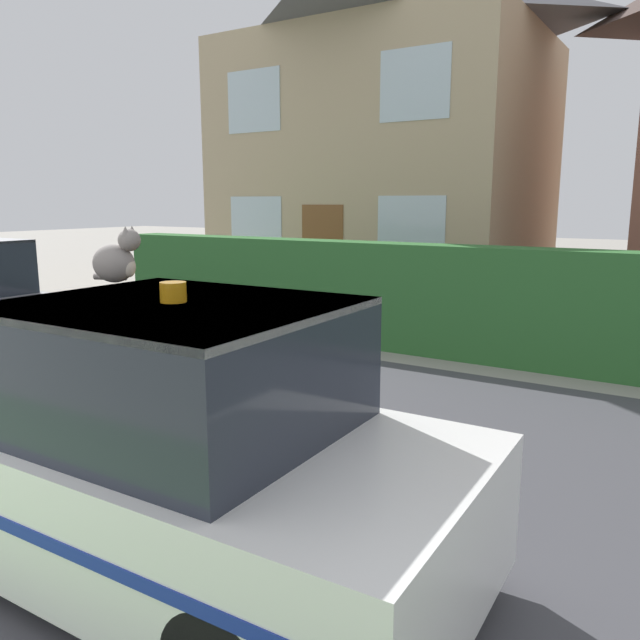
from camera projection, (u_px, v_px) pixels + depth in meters
road_strip at (215, 428)px, 6.03m from camera, size 28.00×6.34×0.01m
garden_hedge at (470, 303)px, 8.62m from camera, size 12.74×0.59×1.57m
police_car at (153, 447)px, 3.67m from camera, size 4.05×1.77×1.72m
cat at (117, 260)px, 3.33m from camera, size 0.36×0.23×0.30m
house_left at (390, 129)px, 14.90m from camera, size 7.15×5.97×7.60m
wheelie_bin at (287, 293)px, 11.00m from camera, size 0.73×0.82×1.15m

